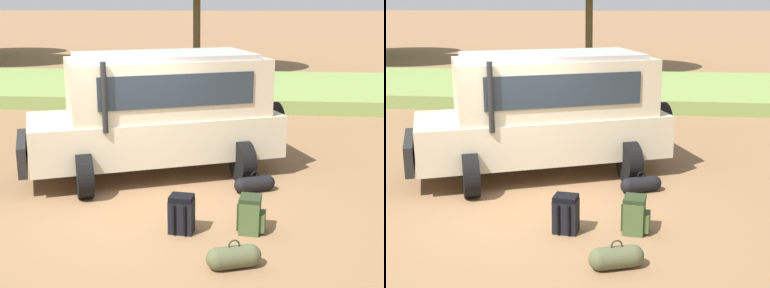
% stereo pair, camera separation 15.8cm
% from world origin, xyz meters
% --- Properties ---
extents(ground_plane, '(320.00, 320.00, 0.00)m').
position_xyz_m(ground_plane, '(0.00, 0.00, 0.00)').
color(ground_plane, olive).
extents(grass_bank, '(120.00, 7.00, 0.44)m').
position_xyz_m(grass_bank, '(0.00, 11.56, 0.22)').
color(grass_bank, olive).
rests_on(grass_bank, ground_plane).
extents(safari_vehicle, '(5.40, 3.79, 2.44)m').
position_xyz_m(safari_vehicle, '(0.04, 2.14, 1.29)').
color(safari_vehicle, beige).
rests_on(safari_vehicle, ground_plane).
extents(backpack_beside_front_wheel, '(0.40, 0.43, 0.60)m').
position_xyz_m(backpack_beside_front_wheel, '(0.80, -0.69, 0.29)').
color(backpack_beside_front_wheel, black).
rests_on(backpack_beside_front_wheel, ground_plane).
extents(backpack_cluster_center, '(0.45, 0.41, 0.57)m').
position_xyz_m(backpack_cluster_center, '(1.85, -0.59, 0.28)').
color(backpack_cluster_center, '#42562D').
rests_on(backpack_cluster_center, ground_plane).
extents(duffel_bag_low_black_case, '(0.76, 0.50, 0.39)m').
position_xyz_m(duffel_bag_low_black_case, '(1.94, 1.20, 0.15)').
color(duffel_bag_low_black_case, black).
rests_on(duffel_bag_low_black_case, ground_plane).
extents(duffel_bag_soft_canvas, '(0.73, 0.45, 0.41)m').
position_xyz_m(duffel_bag_soft_canvas, '(1.62, -1.76, 0.15)').
color(duffel_bag_soft_canvas, '#4C5133').
rests_on(duffel_bag_soft_canvas, ground_plane).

